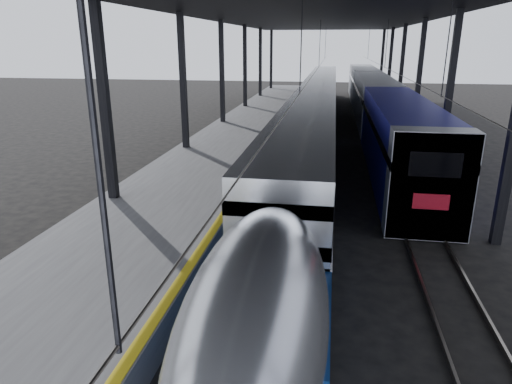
# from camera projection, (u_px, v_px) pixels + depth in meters

# --- Properties ---
(ground) EXTENTS (160.00, 160.00, 0.00)m
(ground) POSITION_uv_depth(u_px,v_px,m) (218.00, 288.00, 14.22)
(ground) COLOR black
(ground) RESTS_ON ground
(platform) EXTENTS (6.00, 80.00, 1.00)m
(platform) POSITION_uv_depth(u_px,v_px,m) (238.00, 140.00, 33.36)
(platform) COLOR #4C4C4F
(platform) RESTS_ON ground
(yellow_strip) EXTENTS (0.30, 80.00, 0.01)m
(yellow_strip) POSITION_uv_depth(u_px,v_px,m) (276.00, 134.00, 32.76)
(yellow_strip) COLOR gold
(yellow_strip) RESTS_ON platform
(rails) EXTENTS (6.52, 80.00, 0.16)m
(rails) POSITION_uv_depth(u_px,v_px,m) (349.00, 150.00, 32.23)
(rails) COLOR slate
(rails) RESTS_ON ground
(canopy) EXTENTS (18.00, 75.00, 9.47)m
(canopy) POSITION_uv_depth(u_px,v_px,m) (317.00, 13.00, 29.82)
(canopy) COLOR black
(canopy) RESTS_ON ground
(tgv_train) EXTENTS (2.87, 65.20, 4.12)m
(tgv_train) POSITION_uv_depth(u_px,v_px,m) (316.00, 117.00, 34.68)
(tgv_train) COLOR silver
(tgv_train) RESTS_ON ground
(second_train) EXTENTS (3.10, 56.05, 4.27)m
(second_train) POSITION_uv_depth(u_px,v_px,m) (374.00, 101.00, 42.33)
(second_train) COLOR navy
(second_train) RESTS_ON ground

